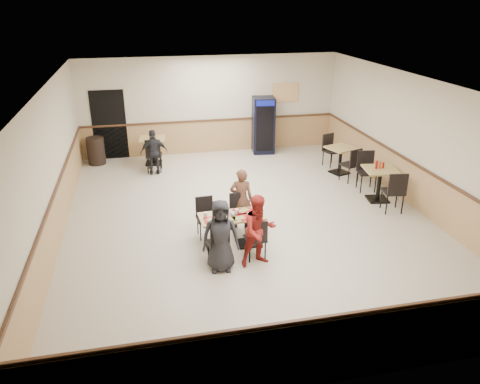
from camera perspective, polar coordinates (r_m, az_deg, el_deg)
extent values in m
plane|color=beige|center=(10.60, 0.90, -3.14)|extent=(10.00, 10.00, 0.00)
plane|color=silver|center=(9.67, 1.01, 13.05)|extent=(10.00, 10.00, 0.00)
plane|color=beige|center=(14.78, -3.59, 10.51)|extent=(8.00, 0.00, 8.00)
plane|color=beige|center=(5.75, 12.72, -10.97)|extent=(8.00, 0.00, 8.00)
plane|color=beige|center=(9.95, -22.10, 2.69)|extent=(0.00, 10.00, 10.00)
plane|color=beige|center=(11.60, 20.66, 5.62)|extent=(0.00, 10.00, 10.00)
cube|color=tan|center=(15.01, -3.49, 6.77)|extent=(7.98, 0.03, 1.00)
cube|color=tan|center=(11.90, 19.94, 1.02)|extent=(0.03, 9.98, 1.00)
cube|color=#472B19|center=(14.86, -3.53, 8.71)|extent=(7.98, 0.04, 0.06)
cube|color=black|center=(14.72, -15.64, 7.86)|extent=(1.00, 0.02, 2.10)
cube|color=orange|center=(15.23, 5.55, 11.97)|extent=(0.85, 0.02, 0.60)
cube|color=black|center=(9.38, -2.86, -6.74)|extent=(0.43, 0.43, 0.04)
cylinder|color=black|center=(9.23, -2.90, -4.98)|extent=(0.08, 0.08, 0.61)
cube|color=tan|center=(9.08, -2.94, -3.22)|extent=(0.66, 0.66, 0.04)
cube|color=black|center=(9.52, 0.87, -6.25)|extent=(0.43, 0.43, 0.04)
cylinder|color=black|center=(9.36, 0.88, -4.51)|extent=(0.08, 0.08, 0.61)
cube|color=tan|center=(9.22, 0.89, -2.77)|extent=(0.66, 0.66, 0.04)
imported|color=black|center=(8.39, -2.39, -5.36)|extent=(0.71, 0.51, 1.37)
imported|color=maroon|center=(8.56, 2.34, -4.73)|extent=(0.76, 0.64, 1.37)
imported|color=brown|center=(9.91, 0.14, -0.82)|extent=(0.54, 0.41, 1.33)
imported|color=black|center=(13.20, -10.44, 4.78)|extent=(0.76, 0.35, 1.28)
cube|color=#A90B13|center=(9.10, 1.13, -2.97)|extent=(0.42, 0.32, 0.02)
cube|color=#A90B13|center=(8.97, -3.07, -3.39)|extent=(0.42, 0.32, 0.02)
cube|color=#A90B13|center=(9.29, 0.44, -2.37)|extent=(0.42, 0.32, 0.02)
cylinder|color=silver|center=(9.16, 1.59, -2.81)|extent=(0.21, 0.21, 0.01)
cube|color=tan|center=(9.15, 1.59, -2.74)|extent=(0.27, 0.23, 0.02)
cylinder|color=silver|center=(8.98, -1.31, -3.37)|extent=(0.21, 0.21, 0.01)
cube|color=tan|center=(8.97, -1.31, -3.30)|extent=(0.26, 0.20, 0.02)
cylinder|color=silver|center=(9.32, 0.39, -2.33)|extent=(0.21, 0.21, 0.01)
cube|color=tan|center=(9.32, 0.39, -2.26)|extent=(0.28, 0.27, 0.02)
cylinder|color=silver|center=(8.96, -3.35, -3.46)|extent=(0.21, 0.21, 0.01)
cube|color=tan|center=(8.96, -3.36, -3.39)|extent=(0.28, 0.23, 0.02)
cylinder|color=silver|center=(9.00, -0.17, -3.28)|extent=(0.21, 0.21, 0.01)
cube|color=tan|center=(9.00, -0.17, -3.22)|extent=(0.25, 0.18, 0.02)
cylinder|color=silver|center=(8.83, -3.48, -3.58)|extent=(0.07, 0.07, 0.09)
cylinder|color=silver|center=(9.11, -2.46, -2.68)|extent=(0.07, 0.07, 0.09)
cylinder|color=silver|center=(9.10, -4.18, -2.75)|extent=(0.07, 0.07, 0.09)
cylinder|color=#A6ACB9|center=(9.14, -0.36, -2.48)|extent=(0.07, 0.07, 0.12)
ellipsoid|color=silver|center=(9.11, -0.88, -2.66)|extent=(0.14, 0.14, 0.09)
cube|color=black|center=(11.98, 16.38, -0.83)|extent=(0.56, 0.56, 0.04)
cylinder|color=black|center=(11.84, 16.59, 0.89)|extent=(0.10, 0.10, 0.74)
cube|color=tan|center=(11.71, 16.79, 2.61)|extent=(0.87, 0.87, 0.04)
cube|color=black|center=(13.56, 11.99, 2.38)|extent=(0.58, 0.58, 0.04)
cylinder|color=black|center=(13.44, 12.11, 3.83)|extent=(0.09, 0.09, 0.69)
cube|color=tan|center=(13.33, 12.24, 5.27)|extent=(0.90, 0.90, 0.04)
cylinder|color=#A80D0C|center=(11.66, 16.31, 3.22)|extent=(0.06, 0.06, 0.20)
cylinder|color=#C05419|center=(11.71, 16.69, 3.18)|extent=(0.06, 0.06, 0.17)
cylinder|color=#A80D0C|center=(11.76, 17.07, 3.14)|extent=(0.05, 0.05, 0.14)
cube|color=black|center=(14.25, -10.44, 3.51)|extent=(0.52, 0.52, 0.04)
cylinder|color=black|center=(14.13, -10.55, 4.96)|extent=(0.09, 0.09, 0.72)
cube|color=tan|center=(14.02, -10.66, 6.40)|extent=(0.82, 0.82, 0.04)
cube|color=black|center=(14.87, 2.86, 8.14)|extent=(0.74, 0.72, 1.76)
cube|color=black|center=(14.56, 3.05, 7.63)|extent=(0.54, 0.08, 1.39)
cube|color=navy|center=(14.36, 3.12, 10.76)|extent=(0.55, 0.08, 0.17)
cylinder|color=black|center=(14.52, -17.15, 4.82)|extent=(0.51, 0.51, 0.81)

